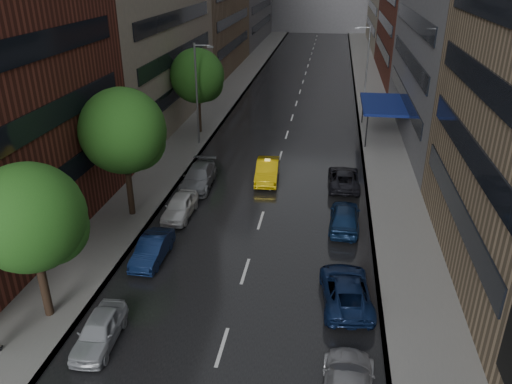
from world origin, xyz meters
TOP-DOWN VIEW (x-y plane):
  - road at (0.00, 50.00)m, footprint 14.00×140.00m
  - sidewalk_left at (-9.00, 50.00)m, footprint 4.00×140.00m
  - sidewalk_right at (9.00, 50.00)m, footprint 4.00×140.00m
  - tree_near at (-8.60, 4.83)m, footprint 4.89×4.89m
  - tree_mid at (-8.60, 15.43)m, footprint 5.40×5.40m
  - tree_far at (-8.60, 33.35)m, footprint 5.15×5.15m
  - taxi at (-0.44, 22.68)m, footprint 1.95×4.88m
  - parked_cars_left at (-5.40, 14.43)m, footprint 2.35×21.94m
  - parked_cars_right at (5.40, 12.00)m, footprint 2.85×25.59m
  - street_lamp_left at (-7.72, 30.00)m, footprint 1.74×0.22m
  - street_lamp_right at (7.72, 45.00)m, footprint 1.74×0.22m
  - awning at (8.98, 35.00)m, footprint 4.00×8.00m

SIDE VIEW (x-z plane):
  - road at x=0.00m, z-range 0.00..0.01m
  - sidewalk_left at x=-9.00m, z-range 0.00..0.15m
  - sidewalk_right at x=9.00m, z-range 0.00..0.15m
  - parked_cars_left at x=-5.40m, z-range -0.05..1.48m
  - parked_cars_right at x=5.40m, z-range -0.07..1.52m
  - taxi at x=-0.44m, z-range 0.00..1.58m
  - awning at x=8.98m, z-range 1.57..4.70m
  - street_lamp_left at x=-7.72m, z-range 0.39..9.39m
  - street_lamp_right at x=7.72m, z-range 0.39..9.39m
  - tree_near at x=-8.60m, z-range 1.43..9.23m
  - tree_far at x=-8.60m, z-range 1.51..9.72m
  - tree_mid at x=-8.60m, z-range 1.59..10.19m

